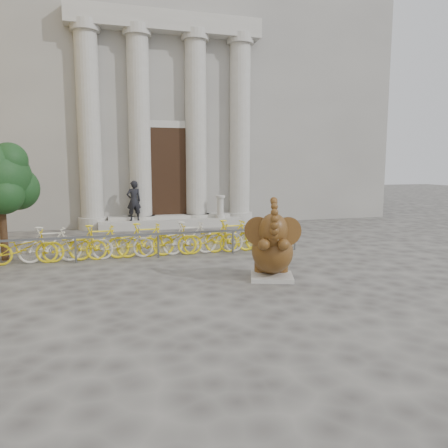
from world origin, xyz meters
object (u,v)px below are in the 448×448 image
object	(u,v)px
tree	(1,179)
pedestrian	(134,201)
elephant_statue	(272,250)
bike_rack	(156,239)

from	to	relation	value
tree	pedestrian	xyz separation A→B (m)	(3.98, 4.93, -1.09)
elephant_statue	tree	bearing A→B (deg)	167.42
elephant_statue	tree	xyz separation A→B (m)	(-6.34, 4.03, 1.57)
bike_rack	pedestrian	distance (m)	5.67
bike_rack	pedestrian	world-z (taller)	pedestrian
elephant_statue	pedestrian	size ratio (longest dim) A/B	1.18
bike_rack	tree	distance (m)	4.53
tree	elephant_statue	bearing A→B (deg)	-32.45
elephant_statue	bike_rack	xyz separation A→B (m)	(-2.23, 3.34, -0.20)
elephant_statue	bike_rack	world-z (taller)	elephant_statue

